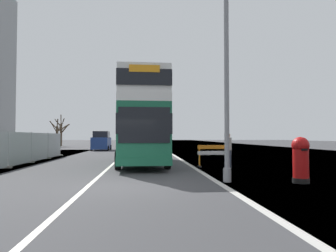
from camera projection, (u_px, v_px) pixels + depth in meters
The scene contains 11 objects.
ground at pixel (147, 187), 10.55m from camera, with size 140.00×280.00×0.10m.
double_decker_bus at pixel (142, 120), 18.98m from camera, with size 2.99×10.70×4.97m.
lamppost_foreground at pixel (226, 70), 11.41m from camera, with size 0.29×0.70×8.65m.
red_pillar_postbox at pixel (301, 158), 11.07m from camera, with size 0.61×0.61×1.64m.
roadworks_barrier at pixel (214, 153), 16.89m from camera, with size 1.87×0.51×1.18m.
construction_site_fence at pixel (31, 148), 19.66m from camera, with size 0.44×13.80×1.95m.
car_oncoming_near at pixel (101, 141), 37.48m from camera, with size 2.10×4.31×2.29m.
car_receding_mid at pixel (146, 140), 46.75m from camera, with size 1.90×3.83×2.36m.
bare_tree_far_verge_near at pixel (58, 133), 48.87m from camera, with size 3.38×1.86×4.41m.
bare_tree_far_verge_mid at pixel (61, 132), 53.75m from camera, with size 2.47×2.31×5.55m.
pedestrian_at_kerb at pixel (228, 151), 16.18m from camera, with size 0.34×0.34×1.82m.
Camera 1 is at (0.50, -10.49, 1.65)m, focal length 33.29 mm.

